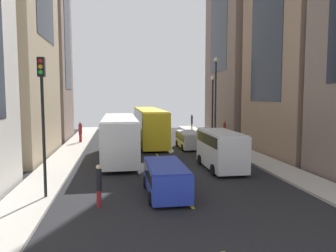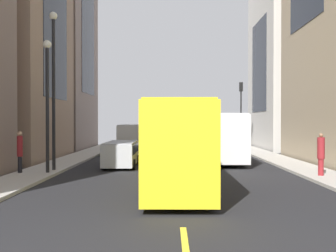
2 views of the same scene
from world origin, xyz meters
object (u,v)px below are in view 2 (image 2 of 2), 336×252
at_px(streetcar_yellow, 176,136).
at_px(car_silver_0, 121,152).
at_px(city_bus_white, 217,133).
at_px(delivery_van_white, 133,137).
at_px(car_blue_1, 183,140).
at_px(pedestrian_walking_far, 321,153).
at_px(pedestrian_crossing_mid, 20,150).
at_px(pedestrian_waiting_curb, 213,139).
at_px(traffic_light_near_corner, 241,103).

height_order(streetcar_yellow, car_silver_0, streetcar_yellow).
xyz_separation_m(city_bus_white, delivery_van_white, (6.77, -4.82, -0.49)).
relative_size(car_blue_1, pedestrian_walking_far, 2.17).
distance_m(car_blue_1, pedestrian_crossing_mid, 20.30).
distance_m(streetcar_yellow, car_silver_0, 6.09).
xyz_separation_m(delivery_van_white, car_blue_1, (-4.54, -5.16, -0.57)).
relative_size(car_blue_1, pedestrian_waiting_curb, 2.37).
distance_m(city_bus_white, pedestrian_walking_far, 9.91).
xyz_separation_m(streetcar_yellow, car_silver_0, (3.36, -4.94, -1.20)).
height_order(car_silver_0, traffic_light_near_corner, traffic_light_near_corner).
xyz_separation_m(delivery_van_white, traffic_light_near_corner, (-10.36, -5.07, 3.18)).
distance_m(streetcar_yellow, pedestrian_waiting_curb, 20.95).
distance_m(car_silver_0, pedestrian_waiting_curb, 17.30).
height_order(car_blue_1, pedestrian_walking_far, pedestrian_walking_far).
xyz_separation_m(delivery_van_white, pedestrian_waiting_curb, (-7.77, -6.49, -0.47)).
xyz_separation_m(delivery_van_white, car_silver_0, (-0.20, 9.07, -0.58)).
bearing_deg(streetcar_yellow, car_blue_1, -92.90).
xyz_separation_m(delivery_van_white, pedestrian_walking_far, (-10.80, 13.84, -0.24)).
bearing_deg(pedestrian_crossing_mid, car_silver_0, 2.80).
relative_size(pedestrian_waiting_curb, traffic_light_near_corner, 0.29).
bearing_deg(city_bus_white, car_blue_1, -77.39).
bearing_deg(pedestrian_crossing_mid, traffic_light_near_corner, 14.26).
distance_m(city_bus_white, car_silver_0, 7.90).
bearing_deg(pedestrian_waiting_curb, car_blue_1, -171.12).
bearing_deg(city_bus_white, traffic_light_near_corner, -109.95).
height_order(streetcar_yellow, pedestrian_crossing_mid, streetcar_yellow).
relative_size(car_silver_0, pedestrian_walking_far, 2.14).
relative_size(city_bus_white, pedestrian_waiting_curb, 5.83).
xyz_separation_m(pedestrian_waiting_curb, traffic_light_near_corner, (-2.59, 1.42, 3.64)).
distance_m(car_blue_1, pedestrian_waiting_curb, 3.50).
xyz_separation_m(car_blue_1, pedestrian_crossing_mid, (9.16, 18.11, 0.42)).
bearing_deg(city_bus_white, pedestrian_waiting_curb, -95.04).
distance_m(delivery_van_white, pedestrian_walking_far, 17.56).
xyz_separation_m(car_silver_0, pedestrian_crossing_mid, (4.83, 3.88, 0.42)).
bearing_deg(delivery_van_white, pedestrian_walking_far, 127.97).
xyz_separation_m(pedestrian_crossing_mid, pedestrian_walking_far, (-15.43, 0.89, -0.08)).
bearing_deg(traffic_light_near_corner, car_blue_1, -0.90).
relative_size(city_bus_white, traffic_light_near_corner, 1.71).
bearing_deg(car_blue_1, city_bus_white, 102.61).
bearing_deg(car_blue_1, pedestrian_crossing_mid, 63.17).
bearing_deg(car_blue_1, delivery_van_white, 48.68).
distance_m(pedestrian_crossing_mid, traffic_light_near_corner, 23.67).
bearing_deg(pedestrian_waiting_curb, pedestrian_crossing_mid, -136.04).
distance_m(city_bus_white, streetcar_yellow, 9.73).
bearing_deg(pedestrian_waiting_curb, pedestrian_walking_far, -95.04).
height_order(city_bus_white, traffic_light_near_corner, traffic_light_near_corner).
bearing_deg(car_silver_0, pedestrian_walking_far, 155.75).
bearing_deg(streetcar_yellow, traffic_light_near_corner, -109.61).
xyz_separation_m(city_bus_white, pedestrian_waiting_curb, (-1.00, -11.31, -0.96)).
relative_size(car_silver_0, pedestrian_crossing_mid, 2.07).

